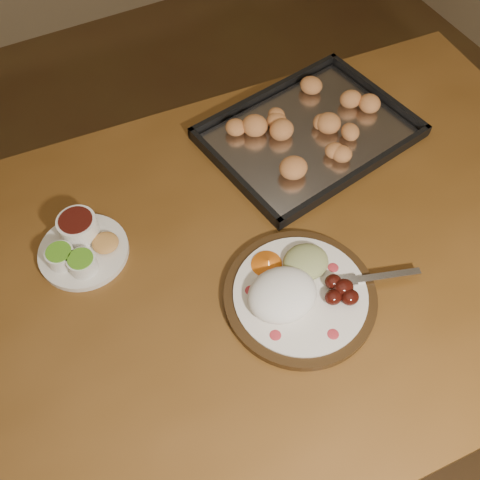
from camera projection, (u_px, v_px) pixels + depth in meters
ground at (176, 419)px, 1.58m from camera, size 4.00×4.00×0.00m
dining_table at (248, 286)px, 1.09m from camera, size 1.56×1.00×0.75m
dinner_plate at (297, 291)px, 0.95m from camera, size 0.36×0.27×0.06m
condiment_saucer at (81, 245)px, 1.00m from camera, size 0.17×0.17×0.06m
baking_tray at (309, 132)px, 1.18m from camera, size 0.48×0.39×0.05m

